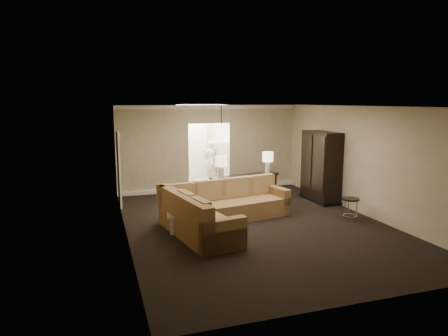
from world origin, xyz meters
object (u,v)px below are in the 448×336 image
object	(u,v)px
coffee_table	(191,219)
armoire	(321,168)
person	(211,159)
drink_table	(350,204)
console_table	(245,186)
sectional_sofa	(220,209)

from	to	relation	value
coffee_table	armoire	distance (m)	4.49
armoire	person	world-z (taller)	armoire
coffee_table	armoire	world-z (taller)	armoire
drink_table	person	bearing A→B (deg)	108.61
console_table	armoire	size ratio (longest dim) A/B	1.05
sectional_sofa	console_table	size ratio (longest dim) A/B	1.57
sectional_sofa	console_table	distance (m)	2.25
coffee_table	person	distance (m)	5.62
coffee_table	drink_table	xyz separation A→B (m)	(3.93, -0.57, 0.17)
sectional_sofa	person	xyz separation A→B (m)	(1.28, 5.25, 0.44)
coffee_table	drink_table	size ratio (longest dim) A/B	2.32
console_table	person	bearing A→B (deg)	76.74
console_table	person	size ratio (longest dim) A/B	1.30
sectional_sofa	coffee_table	bearing A→B (deg)	167.12
console_table	sectional_sofa	bearing A→B (deg)	-140.25
armoire	sectional_sofa	bearing A→B (deg)	-158.80
console_table	drink_table	xyz separation A→B (m)	(1.90, -2.36, -0.10)
coffee_table	person	bearing A→B (deg)	69.25
console_table	armoire	world-z (taller)	armoire
console_table	armoire	bearing A→B (deg)	-25.79
person	console_table	bearing A→B (deg)	78.58
sectional_sofa	armoire	size ratio (longest dim) A/B	1.65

